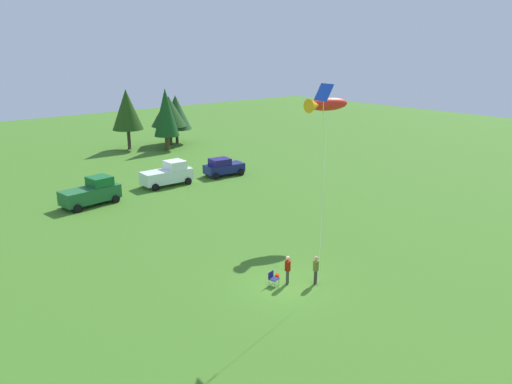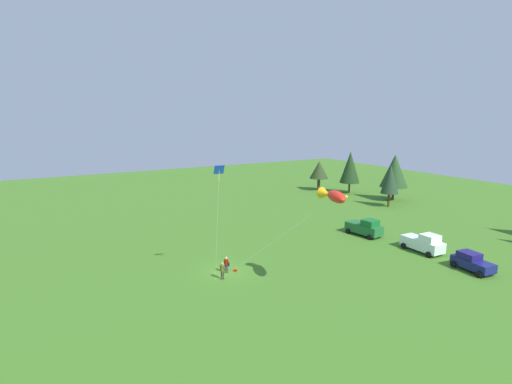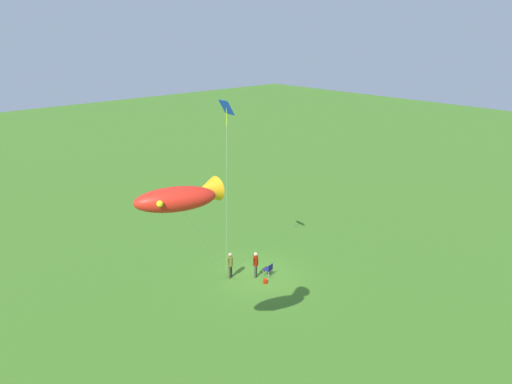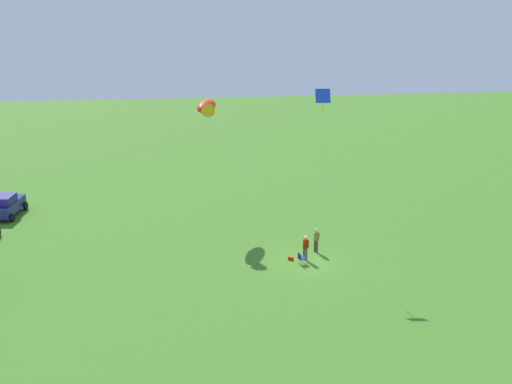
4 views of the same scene
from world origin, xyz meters
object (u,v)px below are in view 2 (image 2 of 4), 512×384
object	(u,v)px
truck_white_pickup	(424,243)
car_navy_hatch	(472,262)
backpack_on_grass	(235,270)
person_spectator	(226,264)
kite_large_fish	(334,196)
kite_diamond_blue	(219,173)
person_kite_flyer	(222,269)
folding_chair	(227,265)
truck_green_flatbed	(365,228)

from	to	relation	value
truck_white_pickup	car_navy_hatch	bearing A→B (deg)	-3.04
backpack_on_grass	car_navy_hatch	bearing A→B (deg)	60.62
person_spectator	truck_white_pickup	size ratio (longest dim) A/B	0.34
kite_large_fish	kite_diamond_blue	size ratio (longest dim) A/B	0.89
person_kite_flyer	folding_chair	size ratio (longest dim) A/B	2.12
person_kite_flyer	kite_diamond_blue	xyz separation A→B (m)	(-0.04, -0.15, 9.66)
person_kite_flyer	kite_large_fish	world-z (taller)	kite_large_fish
truck_green_flatbed	folding_chair	bearing A→B (deg)	-92.42
truck_white_pickup	kite_large_fish	size ratio (longest dim) A/B	0.50
backpack_on_grass	car_navy_hatch	xyz separation A→B (m)	(12.14, 21.56, 0.84)
backpack_on_grass	kite_diamond_blue	size ratio (longest dim) A/B	0.03
truck_white_pickup	kite_diamond_blue	distance (m)	26.53
car_navy_hatch	kite_diamond_blue	size ratio (longest dim) A/B	0.38
kite_large_fish	truck_green_flatbed	bearing A→B (deg)	126.27
truck_green_flatbed	kite_diamond_blue	xyz separation A→B (m)	(3.65, -23.07, 9.58)
person_kite_flyer	backpack_on_grass	size ratio (longest dim) A/B	5.44
person_kite_flyer	truck_white_pickup	distance (m)	24.59
folding_chair	person_spectator	distance (m)	1.03
backpack_on_grass	kite_large_fish	size ratio (longest dim) A/B	0.03
backpack_on_grass	kite_large_fish	bearing A→B (deg)	28.49
truck_white_pickup	car_navy_hatch	size ratio (longest dim) A/B	1.15
folding_chair	car_navy_hatch	world-z (taller)	car_navy_hatch
person_kite_flyer	kite_large_fish	size ratio (longest dim) A/B	0.17
person_kite_flyer	person_spectator	distance (m)	1.62
person_kite_flyer	person_spectator	world-z (taller)	same
truck_green_flatbed	car_navy_hatch	bearing A→B (deg)	-4.30
kite_diamond_blue	person_kite_flyer	bearing A→B (deg)	74.35
folding_chair	truck_green_flatbed	world-z (taller)	truck_green_flatbed
truck_white_pickup	kite_diamond_blue	xyz separation A→B (m)	(-4.66, -24.30, 9.58)
backpack_on_grass	car_navy_hatch	world-z (taller)	car_navy_hatch
truck_white_pickup	kite_large_fish	world-z (taller)	kite_large_fish
truck_green_flatbed	car_navy_hatch	world-z (taller)	truck_green_flatbed
truck_green_flatbed	truck_white_pickup	distance (m)	8.39
person_kite_flyer	kite_large_fish	bearing A→B (deg)	103.10
truck_white_pickup	kite_large_fish	xyz separation A→B (m)	(3.38, -17.15, 8.06)
truck_green_flatbed	person_spectator	bearing A→B (deg)	-90.53
folding_chair	kite_large_fish	world-z (taller)	kite_large_fish
person_kite_flyer	truck_green_flatbed	size ratio (longest dim) A/B	0.33
folding_chair	backpack_on_grass	distance (m)	1.07
folding_chair	car_navy_hatch	size ratio (longest dim) A/B	0.19
folding_chair	truck_white_pickup	size ratio (longest dim) A/B	0.16
folding_chair	person_spectator	bearing A→B (deg)	47.56
folding_chair	kite_diamond_blue	size ratio (longest dim) A/B	0.07
folding_chair	truck_green_flatbed	bearing A→B (deg)	172.00
truck_white_pickup	folding_chair	bearing A→B (deg)	-104.26
backpack_on_grass	car_navy_hatch	distance (m)	24.76
person_kite_flyer	backpack_on_grass	xyz separation A→B (m)	(-1.17, 2.03, -0.91)
truck_green_flatbed	kite_large_fish	bearing A→B (deg)	-60.64
person_spectator	person_kite_flyer	bearing A→B (deg)	15.24
truck_white_pickup	kite_diamond_blue	world-z (taller)	kite_diamond_blue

